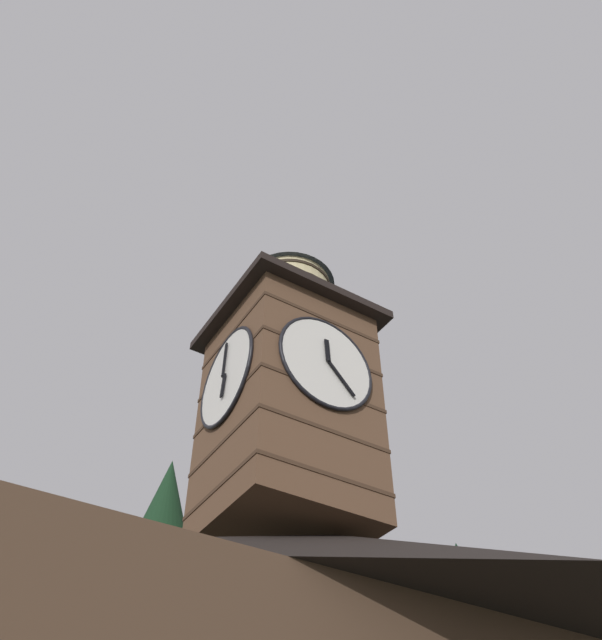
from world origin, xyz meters
TOP-DOWN VIEW (x-y plane):
  - clock_tower at (2.16, -0.82)m, footprint 4.28×4.28m
  - flying_bird_high at (-1.38, -4.69)m, footprint 0.52×0.37m

SIDE VIEW (x-z plane):
  - clock_tower at x=2.16m, z-range 7.76..17.22m
  - flying_bird_high at x=-1.38m, z-range 19.87..20.00m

